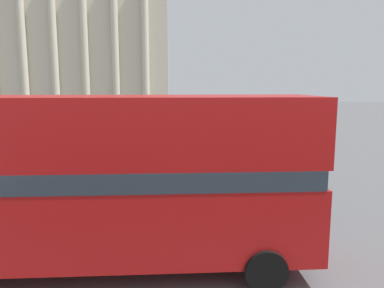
% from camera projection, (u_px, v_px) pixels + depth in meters
% --- Properties ---
extents(double_decker_bus, '(11.43, 2.71, 4.30)m').
position_uv_depth(double_decker_bus, '(77.00, 177.00, 8.94)').
color(double_decker_bus, black).
rests_on(double_decker_bus, ground_plane).
extents(plaza_building_left, '(29.32, 12.58, 21.80)m').
position_uv_depth(plaza_building_left, '(66.00, 40.00, 52.86)').
color(plaza_building_left, beige).
rests_on(plaza_building_left, ground_plane).
extents(traffic_light_near, '(0.42, 0.24, 3.91)m').
position_uv_depth(traffic_light_near, '(60.00, 142.00, 13.25)').
color(traffic_light_near, black).
rests_on(traffic_light_near, ground_plane).
extents(traffic_light_mid, '(0.42, 0.24, 3.93)m').
position_uv_depth(traffic_light_mid, '(273.00, 123.00, 19.75)').
color(traffic_light_mid, black).
rests_on(traffic_light_mid, ground_plane).
extents(car_black, '(4.20, 1.93, 1.35)m').
position_uv_depth(car_black, '(102.00, 133.00, 30.49)').
color(car_black, black).
rests_on(car_black, ground_plane).
extents(pedestrian_red, '(0.32, 0.32, 1.71)m').
position_uv_depth(pedestrian_red, '(139.00, 136.00, 26.62)').
color(pedestrian_red, '#282B33').
rests_on(pedestrian_red, ground_plane).
extents(pedestrian_blue, '(0.32, 0.32, 1.60)m').
position_uv_depth(pedestrian_blue, '(259.00, 129.00, 31.18)').
color(pedestrian_blue, '#282B33').
rests_on(pedestrian_blue, ground_plane).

